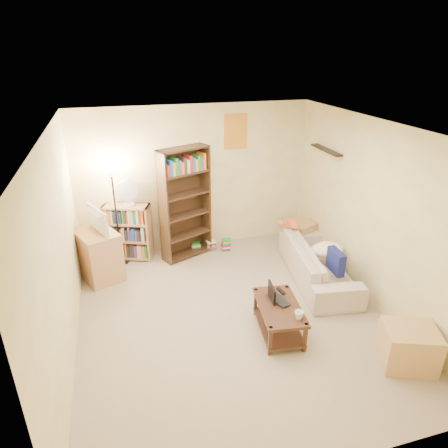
{
  "coord_description": "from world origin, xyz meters",
  "views": [
    {
      "loc": [
        -1.32,
        -4.22,
        3.33
      ],
      "look_at": [
        0.08,
        0.71,
        1.05
      ],
      "focal_mm": 32.0,
      "sensor_mm": 36.0,
      "label": 1
    }
  ],
  "objects_px": {
    "desk_fan": "(128,192)",
    "coffee_table": "(279,315)",
    "sofa": "(318,263)",
    "end_cabinet": "(408,347)",
    "mug": "(299,315)",
    "short_bookshelf": "(128,232)",
    "tall_bookshelf": "(185,202)",
    "tabby_cat": "(291,224)",
    "tv_stand": "(98,255)",
    "side_table": "(299,236)",
    "floor_lamp": "(113,190)",
    "laptop": "(281,298)",
    "television": "(93,221)"
  },
  "relations": [
    {
      "from": "desk_fan",
      "to": "coffee_table",
      "type": "bearing_deg",
      "value": -56.72
    },
    {
      "from": "sofa",
      "to": "end_cabinet",
      "type": "height_order",
      "value": "sofa"
    },
    {
      "from": "mug",
      "to": "desk_fan",
      "type": "relative_size",
      "value": 0.25
    },
    {
      "from": "short_bookshelf",
      "to": "desk_fan",
      "type": "relative_size",
      "value": 2.14
    },
    {
      "from": "tall_bookshelf",
      "to": "short_bookshelf",
      "type": "height_order",
      "value": "tall_bookshelf"
    },
    {
      "from": "tabby_cat",
      "to": "desk_fan",
      "type": "xyz_separation_m",
      "value": [
        -2.57,
        0.69,
        0.57
      ]
    },
    {
      "from": "desk_fan",
      "to": "end_cabinet",
      "type": "height_order",
      "value": "desk_fan"
    },
    {
      "from": "tv_stand",
      "to": "side_table",
      "type": "xyz_separation_m",
      "value": [
        3.42,
        0.02,
        -0.13
      ]
    },
    {
      "from": "tv_stand",
      "to": "short_bookshelf",
      "type": "bearing_deg",
      "value": 21.93
    },
    {
      "from": "tall_bookshelf",
      "to": "coffee_table",
      "type": "bearing_deg",
      "value": -95.63
    },
    {
      "from": "sofa",
      "to": "tv_stand",
      "type": "bearing_deg",
      "value": 81.84
    },
    {
      "from": "desk_fan",
      "to": "floor_lamp",
      "type": "relative_size",
      "value": 0.28
    },
    {
      "from": "short_bookshelf",
      "to": "laptop",
      "type": "bearing_deg",
      "value": -33.02
    },
    {
      "from": "sofa",
      "to": "short_bookshelf",
      "type": "xyz_separation_m",
      "value": [
        -2.76,
        1.5,
        0.2
      ]
    },
    {
      "from": "tall_bookshelf",
      "to": "side_table",
      "type": "xyz_separation_m",
      "value": [
        1.97,
        -0.31,
        -0.74
      ]
    },
    {
      "from": "coffee_table",
      "to": "tv_stand",
      "type": "xyz_separation_m",
      "value": [
        -2.17,
        2.0,
        0.14
      ]
    },
    {
      "from": "laptop",
      "to": "end_cabinet",
      "type": "distance_m",
      "value": 1.53
    },
    {
      "from": "television",
      "to": "tabby_cat",
      "type": "bearing_deg",
      "value": -118.01
    },
    {
      "from": "end_cabinet",
      "to": "coffee_table",
      "type": "bearing_deg",
      "value": 142.07
    },
    {
      "from": "short_bookshelf",
      "to": "side_table",
      "type": "bearing_deg",
      "value": 11.33
    },
    {
      "from": "tabby_cat",
      "to": "laptop",
      "type": "height_order",
      "value": "tabby_cat"
    },
    {
      "from": "mug",
      "to": "television",
      "type": "xyz_separation_m",
      "value": [
        -2.28,
        2.3,
        0.51
      ]
    },
    {
      "from": "coffee_table",
      "to": "tv_stand",
      "type": "distance_m",
      "value": 2.95
    },
    {
      "from": "laptop",
      "to": "mug",
      "type": "relative_size",
      "value": 3.51
    },
    {
      "from": "short_bookshelf",
      "to": "desk_fan",
      "type": "xyz_separation_m",
      "value": [
        0.05,
        -0.05,
        0.72
      ]
    },
    {
      "from": "sofa",
      "to": "desk_fan",
      "type": "bearing_deg",
      "value": 70.51
    },
    {
      "from": "side_table",
      "to": "laptop",
      "type": "bearing_deg",
      "value": -121.83
    },
    {
      "from": "coffee_table",
      "to": "mug",
      "type": "xyz_separation_m",
      "value": [
        0.11,
        -0.3,
        0.2
      ]
    },
    {
      "from": "laptop",
      "to": "television",
      "type": "distance_m",
      "value": 2.98
    },
    {
      "from": "coffee_table",
      "to": "television",
      "type": "distance_m",
      "value": 3.04
    },
    {
      "from": "sofa",
      "to": "tabby_cat",
      "type": "height_order",
      "value": "tabby_cat"
    },
    {
      "from": "side_table",
      "to": "end_cabinet",
      "type": "xyz_separation_m",
      "value": [
        -0.07,
        -2.94,
        -0.02
      ]
    },
    {
      "from": "sofa",
      "to": "desk_fan",
      "type": "relative_size",
      "value": 4.43
    },
    {
      "from": "end_cabinet",
      "to": "tv_stand",
      "type": "bearing_deg",
      "value": 138.87
    },
    {
      "from": "tv_stand",
      "to": "mug",
      "type": "bearing_deg",
      "value": -69.13
    },
    {
      "from": "side_table",
      "to": "end_cabinet",
      "type": "relative_size",
      "value": 0.9
    },
    {
      "from": "tv_stand",
      "to": "tall_bookshelf",
      "type": "height_order",
      "value": "tall_bookshelf"
    },
    {
      "from": "mug",
      "to": "end_cabinet",
      "type": "xyz_separation_m",
      "value": [
        1.07,
        -0.62,
        -0.21
      ]
    },
    {
      "from": "television",
      "to": "short_bookshelf",
      "type": "distance_m",
      "value": 0.86
    },
    {
      "from": "tabby_cat",
      "to": "television",
      "type": "relative_size",
      "value": 0.71
    },
    {
      "from": "coffee_table",
      "to": "short_bookshelf",
      "type": "relative_size",
      "value": 0.99
    },
    {
      "from": "tabby_cat",
      "to": "tall_bookshelf",
      "type": "bearing_deg",
      "value": 161.79
    },
    {
      "from": "tabby_cat",
      "to": "desk_fan",
      "type": "distance_m",
      "value": 2.72
    },
    {
      "from": "floor_lamp",
      "to": "sofa",
      "type": "bearing_deg",
      "value": -25.21
    },
    {
      "from": "laptop",
      "to": "short_bookshelf",
      "type": "distance_m",
      "value": 2.96
    },
    {
      "from": "tabby_cat",
      "to": "laptop",
      "type": "distance_m",
      "value": 1.89
    },
    {
      "from": "tabby_cat",
      "to": "mug",
      "type": "relative_size",
      "value": 3.92
    },
    {
      "from": "coffee_table",
      "to": "mug",
      "type": "relative_size",
      "value": 8.43
    },
    {
      "from": "laptop",
      "to": "side_table",
      "type": "height_order",
      "value": "side_table"
    },
    {
      "from": "tv_stand",
      "to": "end_cabinet",
      "type": "xyz_separation_m",
      "value": [
        3.35,
        -2.93,
        -0.15
      ]
    }
  ]
}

